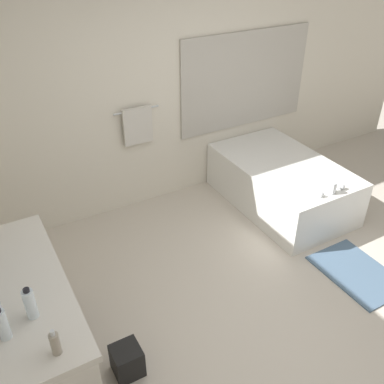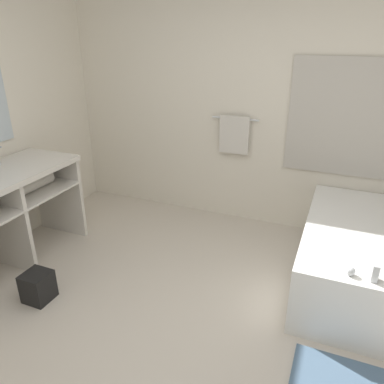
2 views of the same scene
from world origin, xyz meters
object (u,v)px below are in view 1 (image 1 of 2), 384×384
bathtub (281,181)px  water_bottle_1 (2,324)px  waste_bin (127,361)px  water_bottle_2 (30,304)px  soap_dispenser (55,343)px

bathtub → water_bottle_1: bearing=-157.4°
water_bottle_1 → waste_bin: (0.67, 0.08, -0.87)m
water_bottle_1 → bathtub: bearing=22.6°
bathtub → waste_bin: bathtub is taller
water_bottle_1 → waste_bin: water_bottle_1 is taller
water_bottle_2 → soap_dispenser: water_bottle_2 is taller
bathtub → soap_dispenser: soap_dispenser is taller
bathtub → water_bottle_1: water_bottle_1 is taller
waste_bin → soap_dispenser: bearing=-145.3°
soap_dispenser → water_bottle_2: bearing=100.1°
water_bottle_1 → water_bottle_2: 0.18m
bathtub → waste_bin: bearing=-153.4°
soap_dispenser → waste_bin: 1.01m
water_bottle_1 → waste_bin: bearing=6.7°
water_bottle_2 → waste_bin: (0.51, 0.00, -0.87)m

